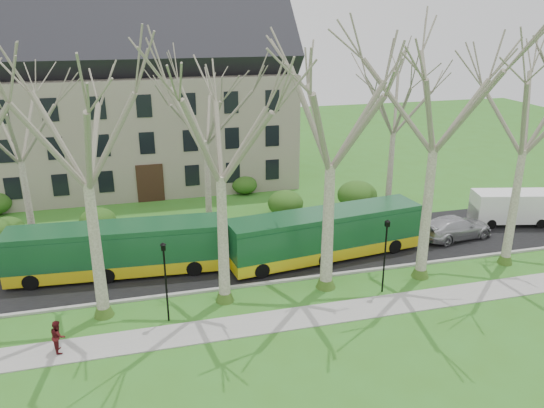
{
  "coord_description": "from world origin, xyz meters",
  "views": [
    {
      "loc": [
        -6.83,
        -25.23,
        14.97
      ],
      "look_at": [
        0.56,
        3.0,
        4.4
      ],
      "focal_mm": 35.0,
      "sensor_mm": 36.0,
      "label": 1
    }
  ],
  "objects_px": {
    "sedan": "(456,227)",
    "van_a": "(512,208)",
    "pedestrian_b": "(58,336)",
    "bus_lead": "(118,249)",
    "bus_follow": "(326,234)"
  },
  "relations": [
    {
      "from": "sedan",
      "to": "van_a",
      "type": "xyz_separation_m",
      "value": [
        5.46,
        1.28,
        0.46
      ]
    },
    {
      "from": "van_a",
      "to": "pedestrian_b",
      "type": "bearing_deg",
      "value": -151.8
    },
    {
      "from": "bus_lead",
      "to": "sedan",
      "type": "bearing_deg",
      "value": 2.68
    },
    {
      "from": "van_a",
      "to": "pedestrian_b",
      "type": "height_order",
      "value": "van_a"
    },
    {
      "from": "bus_follow",
      "to": "pedestrian_b",
      "type": "relative_size",
      "value": 8.02
    },
    {
      "from": "bus_lead",
      "to": "sedan",
      "type": "height_order",
      "value": "bus_lead"
    },
    {
      "from": "bus_lead",
      "to": "sedan",
      "type": "xyz_separation_m",
      "value": [
        22.73,
        -0.43,
        -0.8
      ]
    },
    {
      "from": "bus_lead",
      "to": "van_a",
      "type": "height_order",
      "value": "bus_lead"
    },
    {
      "from": "bus_follow",
      "to": "van_a",
      "type": "xyz_separation_m",
      "value": [
        15.36,
        1.86,
        -0.35
      ]
    },
    {
      "from": "bus_lead",
      "to": "pedestrian_b",
      "type": "distance_m",
      "value": 7.97
    },
    {
      "from": "bus_follow",
      "to": "van_a",
      "type": "height_order",
      "value": "bus_follow"
    },
    {
      "from": "bus_follow",
      "to": "van_a",
      "type": "bearing_deg",
      "value": -0.43
    },
    {
      "from": "bus_follow",
      "to": "sedan",
      "type": "relative_size",
      "value": 2.37
    },
    {
      "from": "bus_follow",
      "to": "pedestrian_b",
      "type": "distance_m",
      "value": 16.81
    },
    {
      "from": "bus_lead",
      "to": "bus_follow",
      "type": "relative_size",
      "value": 0.99
    }
  ]
}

